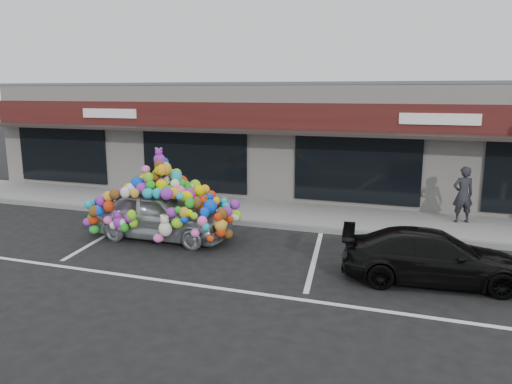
% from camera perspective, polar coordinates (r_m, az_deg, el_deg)
% --- Properties ---
extents(ground, '(90.00, 90.00, 0.00)m').
position_cam_1_polar(ground, '(13.01, -5.68, -6.50)').
color(ground, black).
rests_on(ground, ground).
extents(shop_building, '(24.00, 7.20, 4.31)m').
position_cam_1_polar(shop_building, '(20.42, 4.24, 6.29)').
color(shop_building, silver).
rests_on(shop_building, ground).
extents(sidewalk, '(26.00, 3.00, 0.15)m').
position_cam_1_polar(sidewalk, '(16.56, 0.13, -2.24)').
color(sidewalk, gray).
rests_on(sidewalk, ground).
extents(kerb, '(26.00, 0.18, 0.16)m').
position_cam_1_polar(kerb, '(15.19, -1.72, -3.50)').
color(kerb, slate).
rests_on(kerb, ground).
extents(parking_stripe_left, '(0.73, 4.37, 0.01)m').
position_cam_1_polar(parking_stripe_left, '(14.75, -16.74, -4.75)').
color(parking_stripe_left, silver).
rests_on(parking_stripe_left, ground).
extents(parking_stripe_mid, '(0.73, 4.37, 0.01)m').
position_cam_1_polar(parking_stripe_mid, '(12.33, 6.73, -7.53)').
color(parking_stripe_mid, silver).
rests_on(parking_stripe_mid, ground).
extents(lane_line, '(14.00, 0.12, 0.01)m').
position_cam_1_polar(lane_line, '(10.29, -0.83, -11.40)').
color(lane_line, silver).
rests_on(lane_line, ground).
extents(toy_car, '(2.86, 4.19, 2.44)m').
position_cam_1_polar(toy_car, '(13.90, -10.76, -1.93)').
color(toy_car, '#9A9EA4').
rests_on(toy_car, ground).
extents(black_sedan, '(2.02, 4.00, 1.11)m').
position_cam_1_polar(black_sedan, '(11.28, 19.63, -7.01)').
color(black_sedan, black).
rests_on(black_sedan, ground).
extents(pedestrian_a, '(0.72, 0.59, 1.69)m').
position_cam_1_polar(pedestrian_a, '(15.97, 22.58, -0.27)').
color(pedestrian_a, '#222228').
rests_on(pedestrian_a, sidewalk).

